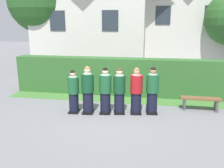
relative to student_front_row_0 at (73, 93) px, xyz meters
name	(u,v)px	position (x,y,z in m)	size (l,w,h in m)	color
ground_plane	(112,113)	(1.34, 0.18, -0.73)	(60.00, 60.00, 0.00)	slate
student_front_row_0	(73,93)	(0.00, 0.00, 0.00)	(0.40, 0.50, 1.53)	black
student_front_row_1	(88,91)	(0.51, 0.04, 0.07)	(0.43, 0.54, 1.67)	black
student_front_row_2	(105,92)	(1.11, 0.13, 0.05)	(0.42, 0.49, 1.63)	black
student_front_row_3	(119,92)	(1.59, 0.21, 0.04)	(0.46, 0.55, 1.61)	black
student_in_red_blazer	(136,92)	(2.17, 0.29, 0.05)	(0.43, 0.51, 1.63)	black
student_front_row_5	(152,91)	(2.72, 0.40, 0.06)	(0.43, 0.51, 1.65)	black
hedge	(121,76)	(1.34, 2.48, 0.08)	(9.47, 0.70, 1.62)	#33662D
school_building_main	(184,11)	(4.59, 9.51, 3.16)	(6.68, 3.88, 7.59)	silver
school_building_annex	(91,13)	(-1.19, 7.14, 2.96)	(7.09, 3.54, 7.18)	silver
oak_tree_left	(42,0)	(-4.22, 6.79, 3.71)	(4.06, 4.06, 6.48)	brown
wooden_bench	(200,101)	(4.44, 0.97, -0.38)	(1.40, 0.38, 0.48)	brown
lawn_strip	(118,100)	(1.34, 1.68, -0.72)	(9.47, 0.90, 0.01)	#477A38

